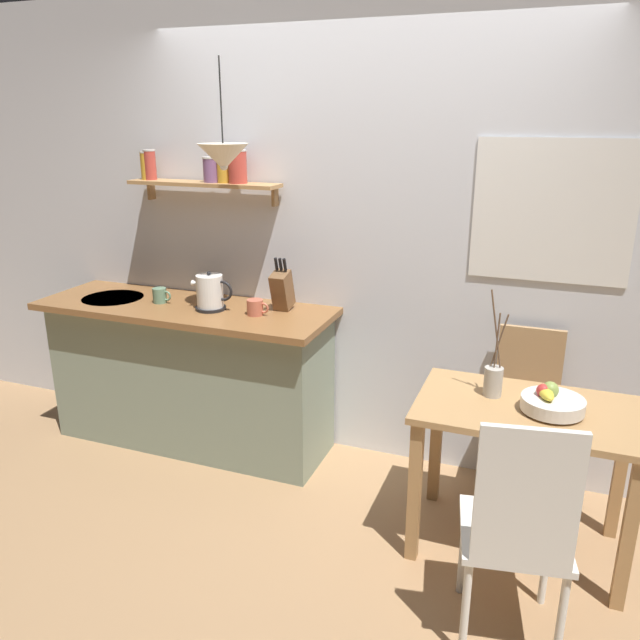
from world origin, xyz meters
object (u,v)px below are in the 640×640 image
pendant_lamp (223,157)px  fruit_bowl (552,402)px  electric_kettle (210,293)px  coffee_mug_spare (256,307)px  dining_table (525,433)px  coffee_mug_by_sink (160,295)px  dining_chair_far (524,411)px  twig_vase (493,379)px  dining_chair_near (518,527)px  knife_block (282,289)px

pendant_lamp → fruit_bowl: bearing=-8.8°
electric_kettle → coffee_mug_spare: 0.30m
dining_table → coffee_mug_by_sink: 2.24m
dining_chair_far → electric_kettle: size_ratio=3.57×
dining_table → twig_vase: 0.28m
dining_chair_far → coffee_mug_spare: size_ratio=7.11×
coffee_mug_by_sink → coffee_mug_spare: 0.66m
fruit_bowl → coffee_mug_by_sink: bearing=171.3°
dining_chair_near → twig_vase: (-0.19, 0.71, 0.28)m
fruit_bowl → coffee_mug_spare: 1.67m
fruit_bowl → pendant_lamp: (-1.76, 0.27, 1.01)m
dining_chair_far → pendant_lamp: size_ratio=1.67×
knife_block → dining_chair_near: bearing=-37.2°
twig_vase → pendant_lamp: bearing=172.9°
electric_kettle → coffee_mug_spare: (0.29, -0.00, -0.06)m
coffee_mug_spare → pendant_lamp: (-0.13, -0.06, 0.84)m
dining_chair_near → fruit_bowl: size_ratio=3.69×
dining_table → coffee_mug_spare: 1.61m
coffee_mug_spare → pendant_lamp: pendant_lamp is taller
dining_chair_near → electric_kettle: electric_kettle is taller
pendant_lamp → twig_vase: bearing=-7.1°
fruit_bowl → twig_vase: 0.28m
coffee_mug_by_sink → coffee_mug_spare: (0.66, -0.01, -0.00)m
twig_vase → electric_kettle: size_ratio=1.95×
dining_chair_near → coffee_mug_spare: (-1.56, 0.96, 0.42)m
dining_chair_near → pendant_lamp: (-1.69, 0.90, 1.25)m
twig_vase → coffee_mug_by_sink: size_ratio=4.21×
dining_table → coffee_mug_by_sink: size_ratio=8.14×
coffee_mug_by_sink → dining_chair_near: bearing=-23.8°
knife_block → pendant_lamp: 0.82m
dining_chair_near → knife_block: (-1.45, 1.10, 0.50)m
dining_chair_near → twig_vase: size_ratio=1.98×
dining_chair_far → fruit_bowl: dining_chair_far is taller
twig_vase → fruit_bowl: bearing=-18.3°
electric_kettle → coffee_mug_spare: electric_kettle is taller
knife_block → pendant_lamp: size_ratio=0.56×
twig_vase → dining_chair_near: bearing=-75.0°
dining_table → dining_chair_near: (0.02, -0.65, -0.06)m
fruit_bowl → pendant_lamp: size_ratio=0.49×
dining_chair_near → coffee_mug_spare: size_ratio=7.67×
coffee_mug_by_sink → dining_chair_far: bearing=3.5°
twig_vase → electric_kettle: (-1.66, 0.25, 0.19)m
dining_chair_near → dining_chair_far: 1.11m
dining_chair_far → pendant_lamp: 2.10m
knife_block → coffee_mug_by_sink: (-0.76, -0.12, -0.08)m
pendant_lamp → knife_block: bearing=40.2°
fruit_bowl → electric_kettle: size_ratio=1.05×
dining_table → dining_chair_far: (-0.03, 0.46, -0.10)m
fruit_bowl → coffee_mug_by_sink: coffee_mug_by_sink is taller
knife_block → dining_table: bearing=-17.6°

